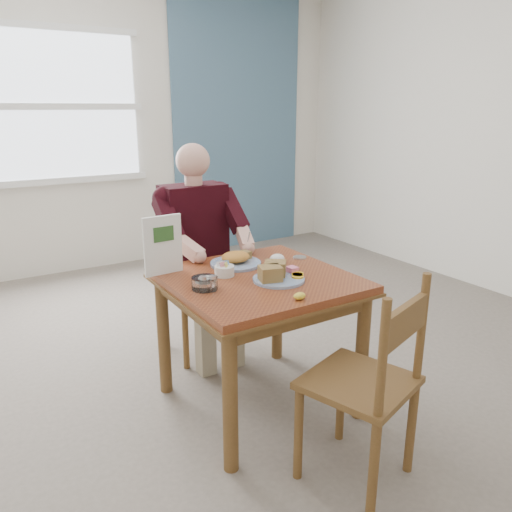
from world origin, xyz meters
TOP-DOWN VIEW (x-y plane):
  - floor at (0.00, 0.00)m, footprint 6.00×6.00m
  - wall_back at (0.00, 3.00)m, footprint 5.50×0.00m
  - accent_panel at (1.60, 2.98)m, footprint 1.60×0.02m
  - lemon_wedge at (-0.01, -0.38)m, footprint 0.07×0.06m
  - napkin at (0.21, 0.13)m, footprint 0.10×0.09m
  - metal_dish at (0.38, 0.15)m, footprint 0.08×0.08m
  - window at (-0.40, 2.97)m, footprint 1.72×0.04m
  - table at (0.00, 0.00)m, footprint 0.92×0.92m
  - chair_far at (0.00, 0.80)m, footprint 0.42×0.42m
  - chair_near at (0.08, -0.75)m, footprint 0.53×0.53m
  - diner at (0.00, 0.71)m, footprint 0.53×0.56m
  - near_plate at (0.05, -0.10)m, footprint 0.35×0.35m
  - far_plate at (0.00, 0.24)m, footprint 0.33×0.33m
  - caddy at (-0.14, 0.10)m, footprint 0.12×0.12m
  - shakers at (-0.32, -0.07)m, footprint 0.09×0.06m
  - creamer at (-0.32, -0.02)m, footprint 0.14×0.14m
  - menu at (-0.40, 0.30)m, footprint 0.21×0.03m

SIDE VIEW (x-z plane):
  - floor at x=0.00m, z-range 0.00..0.00m
  - chair_far at x=0.00m, z-range 0.00..0.95m
  - chair_near at x=0.08m, z-range 0.00..0.95m
  - table at x=0.00m, z-range 0.26..1.01m
  - metal_dish at x=0.38m, z-range 0.75..0.76m
  - lemon_wedge at x=-0.01m, z-range 0.75..0.78m
  - napkin at x=0.21m, z-range 0.75..0.81m
  - caddy at x=-0.14m, z-range 0.74..0.82m
  - far_plate at x=0.00m, z-range 0.74..0.82m
  - creamer at x=-0.32m, z-range 0.75..0.81m
  - near_plate at x=0.05m, z-range 0.74..0.83m
  - shakers at x=-0.32m, z-range 0.75..0.83m
  - diner at x=0.00m, z-range 0.12..1.50m
  - menu at x=-0.40m, z-range 0.75..1.06m
  - accent_panel at x=1.60m, z-range 0.00..2.80m
  - wall_back at x=0.00m, z-range -1.35..4.15m
  - window at x=-0.40m, z-range 0.89..2.31m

